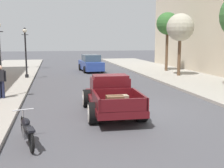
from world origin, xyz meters
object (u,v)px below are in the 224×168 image
Objects in this scene: motorcycle_parked at (27,130)px; street_tree_second at (180,28)px; street_lamp_far at (26,49)px; street_tree_third at (168,24)px; car_background_blue at (91,64)px; flagpole at (0,11)px; hotrod_truck_maroon at (110,95)px; pedestrian_sidewalk_left at (1,80)px.

motorcycle_parked is 17.43m from street_tree_second.
street_lamp_far is 13.04m from street_tree_third.
flagpole is (-8.31, 1.64, 5.00)m from car_background_blue.
street_tree_second is (6.52, -5.74, 3.25)m from car_background_blue.
flagpole is (-2.67, 6.14, 3.39)m from street_lamp_far.
flagpole is at bearing 113.54° from street_lamp_far.
hotrod_truck_maroon is 1.30× the size of street_lamp_far.
car_background_blue is 1.15× the size of street_lamp_far.
street_lamp_far is at bearing 174.14° from street_tree_second.
street_tree_second is (12.15, -1.25, 1.63)m from street_lamp_far.
car_background_blue is at bearing 63.64° from pedestrian_sidewalk_left.
street_lamp_far reaches higher than pedestrian_sidewalk_left.
street_lamp_far is at bearing 94.84° from motorcycle_parked.
car_background_blue is 0.48× the size of flagpole.
motorcycle_parked is 0.23× the size of flagpole.
flagpole reaches higher than car_background_blue.
street_tree_third is at bearing 55.81° from motorcycle_parked.
flagpole is (-7.03, 17.32, 5.02)m from hotrod_truck_maroon.
pedestrian_sidewalk_left is 14.66m from street_tree_second.
hotrod_truck_maroon is at bearing -121.23° from street_tree_third.
hotrod_truck_maroon is 19.35m from flagpole.
flagpole is at bearing 153.53° from street_tree_second.
street_lamp_far is (-1.21, 14.34, 1.94)m from motorcycle_parked.
flagpole is at bearing 112.09° from hotrod_truck_maroon.
pedestrian_sidewalk_left is 0.33× the size of street_tree_second.
street_lamp_far is at bearing -141.43° from car_background_blue.
street_tree_second is (10.94, 13.10, 3.57)m from motorcycle_parked.
motorcycle_parked is 0.38× the size of street_tree_third.
street_tree_third is at bearing -13.48° from flagpole.
street_tree_third is at bearing 82.68° from street_tree_second.
car_background_blue is 7.39m from street_lamp_far.
car_background_blue is at bearing 163.81° from street_tree_third.
pedestrian_sidewalk_left is at bearing -116.36° from car_background_blue.
street_lamp_far reaches higher than car_background_blue.
motorcycle_parked is 21.51m from flagpole.
flagpole reaches higher than hotrod_truck_maroon.
street_lamp_far is 0.42× the size of flagpole.
hotrod_truck_maroon is 13.04m from street_tree_second.
hotrod_truck_maroon is at bearing -33.27° from pedestrian_sidewalk_left.
hotrod_truck_maroon is 0.54× the size of flagpole.
pedestrian_sidewalk_left reaches higher than hotrod_truck_maroon.
street_tree_third reaches higher than pedestrian_sidewalk_left.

